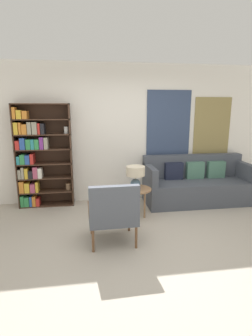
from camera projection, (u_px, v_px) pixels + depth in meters
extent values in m
plane|color=#B2A899|center=(139.00, 247.00, 3.58)|extent=(14.00, 14.00, 0.00)
cube|color=white|center=(120.00, 134.00, 5.24)|extent=(6.40, 0.06, 2.70)
cube|color=#334260|center=(168.00, 124.00, 5.30)|extent=(0.90, 0.02, 1.34)
cube|color=olive|center=(212.00, 127.00, 5.45)|extent=(0.78, 0.02, 1.22)
cube|color=#422B1E|center=(17.00, 157.00, 4.86)|extent=(0.02, 0.30, 1.94)
cube|color=#422B1E|center=(71.00, 155.00, 5.01)|extent=(0.02, 0.30, 1.94)
cube|color=#422B1E|center=(41.00, 104.00, 4.72)|extent=(1.02, 0.30, 0.02)
cube|color=#422B1E|center=(48.00, 204.00, 5.15)|extent=(1.02, 0.30, 0.02)
cube|color=#422B1E|center=(46.00, 155.00, 5.08)|extent=(1.02, 0.01, 1.94)
cube|color=#422B1E|center=(47.00, 191.00, 5.09)|extent=(1.02, 0.30, 0.02)
cube|color=#338C4C|center=(23.00, 200.00, 5.05)|extent=(0.06, 0.25, 0.21)
cube|color=#338C4C|center=(27.00, 201.00, 5.03)|extent=(0.09, 0.19, 0.18)
cube|color=#2D56A8|center=(31.00, 201.00, 5.04)|extent=(0.04, 0.18, 0.19)
cube|color=orange|center=(35.00, 200.00, 5.07)|extent=(0.06, 0.23, 0.19)
cube|color=red|center=(38.00, 201.00, 5.06)|extent=(0.06, 0.19, 0.15)
cube|color=#422B1E|center=(46.00, 177.00, 5.03)|extent=(1.02, 0.30, 0.02)
cube|color=orange|center=(23.00, 186.00, 4.98)|extent=(0.08, 0.25, 0.22)
cube|color=gold|center=(28.00, 187.00, 4.99)|extent=(0.09, 0.22, 0.19)
cube|color=#B24C6B|center=(34.00, 187.00, 5.02)|extent=(0.09, 0.24, 0.17)
cube|color=gold|center=(38.00, 186.00, 5.01)|extent=(0.05, 0.21, 0.20)
cylinder|color=#8C6B4C|center=(68.00, 186.00, 5.13)|extent=(0.11, 0.11, 0.13)
cube|color=#422B1E|center=(45.00, 163.00, 4.97)|extent=(1.02, 0.30, 0.02)
cube|color=gray|center=(21.00, 173.00, 4.93)|extent=(0.05, 0.25, 0.17)
cube|color=gray|center=(23.00, 173.00, 4.89)|extent=(0.05, 0.17, 0.21)
cube|color=gold|center=(27.00, 173.00, 4.93)|extent=(0.06, 0.22, 0.20)
cube|color=black|center=(31.00, 174.00, 4.93)|extent=(0.08, 0.19, 0.14)
cube|color=#B24C6B|center=(36.00, 172.00, 4.94)|extent=(0.08, 0.21, 0.21)
cube|color=silver|center=(40.00, 173.00, 4.94)|extent=(0.07, 0.17, 0.19)
cube|color=#422B1E|center=(44.00, 149.00, 4.91)|extent=(1.02, 0.30, 0.02)
cube|color=teal|center=(19.00, 160.00, 4.87)|extent=(0.06, 0.25, 0.15)
cube|color=#338C4C|center=(23.00, 159.00, 4.87)|extent=(0.08, 0.23, 0.18)
cube|color=#2D56A8|center=(28.00, 159.00, 4.87)|extent=(0.08, 0.21, 0.17)
cube|color=red|center=(33.00, 158.00, 4.90)|extent=(0.06, 0.24, 0.19)
cube|color=#422B1E|center=(43.00, 134.00, 4.84)|extent=(1.02, 0.30, 0.02)
cube|color=red|center=(18.00, 145.00, 4.78)|extent=(0.07, 0.20, 0.16)
cube|color=#2D56A8|center=(23.00, 143.00, 4.81)|extent=(0.09, 0.24, 0.21)
cube|color=#338C4C|center=(29.00, 144.00, 4.79)|extent=(0.08, 0.17, 0.19)
cube|color=teal|center=(33.00, 144.00, 4.81)|extent=(0.06, 0.18, 0.18)
cube|color=#338C4C|center=(37.00, 144.00, 4.84)|extent=(0.08, 0.22, 0.18)
cube|color=#7A338C|center=(42.00, 143.00, 4.84)|extent=(0.07, 0.20, 0.22)
cube|color=gray|center=(46.00, 143.00, 4.85)|extent=(0.07, 0.20, 0.21)
cube|color=#422B1E|center=(42.00, 119.00, 4.78)|extent=(1.02, 0.30, 0.02)
cube|color=gold|center=(17.00, 128.00, 4.73)|extent=(0.07, 0.23, 0.21)
cube|color=orange|center=(21.00, 128.00, 4.75)|extent=(0.04, 0.25, 0.21)
cube|color=orange|center=(25.00, 129.00, 4.75)|extent=(0.09, 0.22, 0.18)
cube|color=gray|center=(30.00, 128.00, 4.77)|extent=(0.07, 0.25, 0.22)
cube|color=gray|center=(35.00, 128.00, 4.78)|extent=(0.09, 0.24, 0.22)
cube|color=red|center=(39.00, 129.00, 4.77)|extent=(0.04, 0.18, 0.20)
cube|color=black|center=(43.00, 129.00, 4.79)|extent=(0.06, 0.22, 0.19)
cylinder|color=white|center=(66.00, 130.00, 4.89)|extent=(0.08, 0.08, 0.13)
cube|color=orange|center=(14.00, 113.00, 4.64)|extent=(0.05, 0.18, 0.21)
cube|color=gold|center=(20.00, 115.00, 4.67)|extent=(0.09, 0.20, 0.16)
cube|color=orange|center=(26.00, 115.00, 4.70)|extent=(0.08, 0.22, 0.14)
cylinder|color=brown|center=(129.00, 221.00, 4.03)|extent=(0.04, 0.04, 0.32)
cylinder|color=brown|center=(91.00, 224.00, 3.94)|extent=(0.04, 0.04, 0.32)
cylinder|color=brown|center=(136.00, 237.00, 3.53)|extent=(0.04, 0.04, 0.32)
cylinder|color=brown|center=(93.00, 241.00, 3.43)|extent=(0.04, 0.04, 0.32)
cube|color=#4C515B|center=(112.00, 217.00, 3.69)|extent=(0.67, 0.62, 0.08)
cube|color=#4C515B|center=(114.00, 204.00, 3.38)|extent=(0.66, 0.11, 0.49)
cube|color=brown|center=(134.00, 206.00, 3.71)|extent=(0.06, 0.54, 0.04)
cube|color=brown|center=(90.00, 209.00, 3.60)|extent=(0.06, 0.54, 0.04)
cube|color=#474C56|center=(197.00, 191.00, 5.24)|extent=(2.07, 0.81, 0.46)
cube|color=#474C56|center=(192.00, 166.00, 5.43)|extent=(2.07, 0.20, 0.47)
cube|color=#474C56|center=(150.00, 174.00, 5.01)|extent=(0.12, 0.81, 0.33)
cube|color=#474C56|center=(244.00, 171.00, 5.29)|extent=(0.12, 0.81, 0.33)
cube|color=#1E2338|center=(174.00, 171.00, 5.23)|extent=(0.36, 0.12, 0.34)
cube|color=#4C7A66|center=(195.00, 170.00, 5.30)|extent=(0.36, 0.12, 0.34)
cube|color=#4C7A66|center=(216.00, 169.00, 5.36)|extent=(0.36, 0.12, 0.34)
cylinder|color=#99704C|center=(136.00, 189.00, 4.49)|extent=(0.52, 0.52, 0.03)
cylinder|color=#99704C|center=(134.00, 200.00, 4.69)|extent=(0.03, 0.03, 0.49)
cylinder|color=#99704C|center=(129.00, 205.00, 4.45)|extent=(0.03, 0.03, 0.49)
cylinder|color=#99704C|center=(145.00, 204.00, 4.49)|extent=(0.03, 0.03, 0.49)
ellipsoid|color=slate|center=(135.00, 183.00, 4.50)|extent=(0.17, 0.17, 0.16)
cylinder|color=tan|center=(135.00, 177.00, 4.47)|extent=(0.02, 0.02, 0.06)
cylinder|color=beige|center=(136.00, 171.00, 4.45)|extent=(0.32, 0.32, 0.16)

